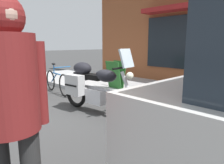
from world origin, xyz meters
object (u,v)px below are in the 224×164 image
object	(u,v)px
pedestrian_walking	(9,100)
sandwich_board_sign	(116,75)
touring_motorcycle	(93,86)
parked_bicycle	(57,81)

from	to	relation	value
pedestrian_walking	sandwich_board_sign	xyz separation A→B (m)	(-3.10, 4.07, -0.59)
touring_motorcycle	parked_bicycle	xyz separation A→B (m)	(-2.23, 0.34, -0.25)
touring_motorcycle	pedestrian_walking	size ratio (longest dim) A/B	1.20
parked_bicycle	sandwich_board_sign	distance (m)	1.84
touring_motorcycle	sandwich_board_sign	xyz separation A→B (m)	(-1.08, 1.76, -0.06)
touring_motorcycle	pedestrian_walking	bearing A→B (deg)	-48.86
pedestrian_walking	sandwich_board_sign	size ratio (longest dim) A/B	2.12
sandwich_board_sign	pedestrian_walking	bearing A→B (deg)	-52.72
pedestrian_walking	parked_bicycle	bearing A→B (deg)	148.08
touring_motorcycle	pedestrian_walking	distance (m)	3.11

